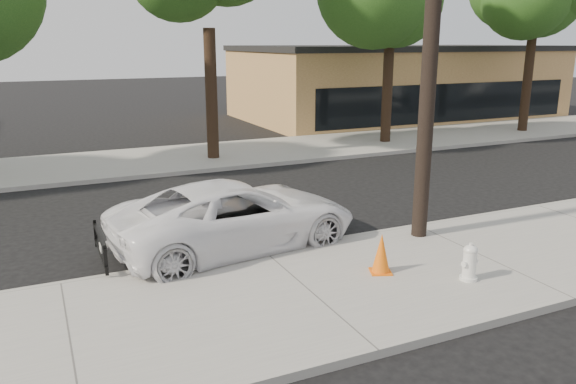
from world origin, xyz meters
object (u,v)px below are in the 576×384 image
object	(u,v)px
police_cruiser	(236,216)
fire_hydrant	(470,263)
utility_pole	(432,28)
traffic_cone	(381,254)

from	to	relation	value
police_cruiser	fire_hydrant	xyz separation A→B (m)	(3.22, -3.71, -0.28)
utility_pole	police_cruiser	size ratio (longest dim) A/B	1.66
utility_pole	police_cruiser	world-z (taller)	utility_pole
fire_hydrant	traffic_cone	bearing A→B (deg)	133.99
utility_pole	police_cruiser	distance (m)	5.72
police_cruiser	traffic_cone	distance (m)	3.37
police_cruiser	fire_hydrant	world-z (taller)	police_cruiser
utility_pole	fire_hydrant	xyz separation A→B (m)	(-0.71, -2.41, -4.22)
fire_hydrant	traffic_cone	distance (m)	1.61
utility_pole	fire_hydrant	bearing A→B (deg)	-106.46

